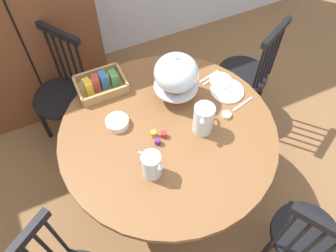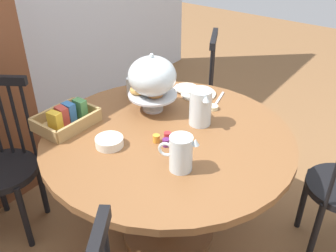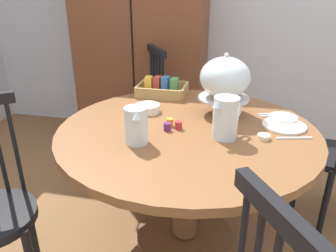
# 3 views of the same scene
# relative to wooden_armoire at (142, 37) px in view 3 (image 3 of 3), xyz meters

# --- Properties ---
(wooden_armoire) EXTENTS (1.18, 0.60, 1.96)m
(wooden_armoire) POSITION_rel_wooden_armoire_xyz_m (0.00, 0.00, 0.00)
(wooden_armoire) COLOR brown
(wooden_armoire) RESTS_ON ground_plane
(dining_table) EXTENTS (1.32, 1.32, 0.74)m
(dining_table) POSITION_rel_wooden_armoire_xyz_m (0.63, -1.32, -0.43)
(dining_table) COLOR brown
(dining_table) RESTS_ON ground_plane
(windsor_chair_far_side) EXTENTS (0.46, 0.46, 0.97)m
(windsor_chair_far_side) POSITION_rel_wooden_armoire_xyz_m (0.13, -0.50, -0.53)
(windsor_chair_far_side) COLOR black
(windsor_chair_far_side) RESTS_ON ground_plane
(pastry_stand_with_dome) EXTENTS (0.28, 0.28, 0.34)m
(pastry_stand_with_dome) POSITION_rel_wooden_armoire_xyz_m (0.79, -1.09, -0.05)
(pastry_stand_with_dome) COLOR silver
(pastry_stand_with_dome) RESTS_ON dining_table
(orange_juice_pitcher) EXTENTS (0.14, 0.18, 0.20)m
(orange_juice_pitcher) POSITION_rel_wooden_armoire_xyz_m (0.82, -1.39, -0.15)
(orange_juice_pitcher) COLOR silver
(orange_juice_pitcher) RESTS_ON dining_table
(milk_pitcher) EXTENTS (0.11, 0.18, 0.17)m
(milk_pitcher) POSITION_rel_wooden_armoire_xyz_m (0.43, -1.54, -0.17)
(milk_pitcher) COLOR silver
(milk_pitcher) RESTS_ON dining_table
(cereal_basket) EXTENTS (0.32, 0.24, 0.12)m
(cereal_basket) POSITION_rel_wooden_armoire_xyz_m (0.38, -0.83, -0.20)
(cereal_basket) COLOR tan
(cereal_basket) RESTS_ON dining_table
(china_plate_large) EXTENTS (0.22, 0.22, 0.01)m
(china_plate_large) POSITION_rel_wooden_armoire_xyz_m (1.11, -1.20, -0.24)
(china_plate_large) COLOR white
(china_plate_large) RESTS_ON dining_table
(china_plate_small) EXTENTS (0.15, 0.15, 0.01)m
(china_plate_small) POSITION_rel_wooden_armoire_xyz_m (1.11, -1.11, -0.23)
(china_plate_small) COLOR white
(china_plate_small) RESTS_ON china_plate_large
(cereal_bowl) EXTENTS (0.14, 0.14, 0.04)m
(cereal_bowl) POSITION_rel_wooden_armoire_xyz_m (0.37, -1.15, -0.22)
(cereal_bowl) COLOR white
(cereal_bowl) RESTS_ON dining_table
(drinking_glass) EXTENTS (0.06, 0.06, 0.11)m
(drinking_glass) POSITION_rel_wooden_armoire_xyz_m (0.86, -0.86, -0.19)
(drinking_glass) COLOR silver
(drinking_glass) RESTS_ON dining_table
(butter_dish) EXTENTS (0.06, 0.06, 0.02)m
(butter_dish) POSITION_rel_wooden_armoire_xyz_m (1.00, -1.37, -0.23)
(butter_dish) COLOR beige
(butter_dish) RESTS_ON dining_table
(jam_jar_strawberry) EXTENTS (0.04, 0.04, 0.04)m
(jam_jar_strawberry) POSITION_rel_wooden_armoire_xyz_m (0.59, -1.34, -0.22)
(jam_jar_strawberry) COLOR #B7282D
(jam_jar_strawberry) RESTS_ON dining_table
(jam_jar_apricot) EXTENTS (0.04, 0.04, 0.04)m
(jam_jar_apricot) POSITION_rel_wooden_armoire_xyz_m (0.54, -1.31, -0.22)
(jam_jar_apricot) COLOR orange
(jam_jar_apricot) RESTS_ON dining_table
(jam_jar_grape) EXTENTS (0.04, 0.04, 0.04)m
(jam_jar_grape) POSITION_rel_wooden_armoire_xyz_m (0.54, -1.37, -0.22)
(jam_jar_grape) COLOR #5B2366
(jam_jar_grape) RESTS_ON dining_table
(table_knife) EXTENTS (0.17, 0.06, 0.01)m
(table_knife) POSITION_rel_wooden_armoire_xyz_m (1.08, -1.06, -0.24)
(table_knife) COLOR silver
(table_knife) RESTS_ON dining_table
(dinner_fork) EXTENTS (0.17, 0.06, 0.01)m
(dinner_fork) POSITION_rel_wooden_armoire_xyz_m (1.07, -1.03, -0.24)
(dinner_fork) COLOR silver
(dinner_fork) RESTS_ON dining_table
(soup_spoon) EXTENTS (0.17, 0.06, 0.01)m
(soup_spoon) POSITION_rel_wooden_armoire_xyz_m (1.14, -1.33, -0.24)
(soup_spoon) COLOR silver
(soup_spoon) RESTS_ON dining_table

